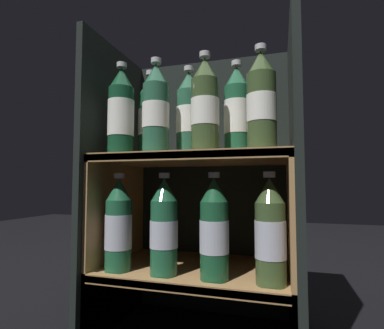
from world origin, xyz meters
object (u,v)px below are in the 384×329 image
at_px(bottle_upper_front_3, 261,103).
at_px(bottle_upper_back_2, 237,113).
at_px(bottle_upper_front_1, 156,111).
at_px(bottle_upper_front_2, 205,107).
at_px(bottle_upper_back_0, 150,118).
at_px(bottle_lower_front_2, 214,231).
at_px(bottle_lower_front_3, 270,233).
at_px(bottle_upper_front_0, 121,114).
at_px(bottle_lower_front_1, 164,228).
at_px(bottle_upper_back_1, 189,116).
at_px(bottle_lower_front_0, 119,226).

relative_size(bottle_upper_front_3, bottle_upper_back_2, 1.00).
xyz_separation_m(bottle_upper_front_1, bottle_upper_front_2, (0.14, 0.00, -0.00)).
xyz_separation_m(bottle_upper_front_2, bottle_upper_back_0, (-0.20, 0.08, -0.00)).
xyz_separation_m(bottle_lower_front_2, bottle_lower_front_3, (0.14, 0.00, -0.00)).
bearing_deg(bottle_lower_front_2, bottle_upper_front_0, 180.00).
distance_m(bottle_lower_front_1, bottle_lower_front_3, 0.28).
bearing_deg(bottle_upper_front_3, bottle_upper_front_1, 180.00).
distance_m(bottle_upper_front_3, bottle_upper_back_1, 0.23).
height_order(bottle_upper_back_1, bottle_upper_back_2, same).
height_order(bottle_upper_front_1, bottle_lower_front_3, bottle_upper_front_1).
bearing_deg(bottle_upper_front_3, bottle_upper_back_2, 131.38).
distance_m(bottle_lower_front_1, bottle_lower_front_2, 0.14).
height_order(bottle_upper_front_2, bottle_upper_front_3, same).
xyz_separation_m(bottle_upper_back_1, bottle_lower_front_3, (0.23, -0.08, -0.33)).
xyz_separation_m(bottle_upper_front_0, bottle_lower_front_1, (0.14, 0.00, -0.32)).
distance_m(bottle_upper_front_0, bottle_upper_front_3, 0.40).
bearing_deg(bottle_upper_front_0, bottle_lower_front_0, 180.00).
bearing_deg(bottle_upper_front_2, bottle_lower_front_1, 180.00).
bearing_deg(bottle_lower_front_3, bottle_lower_front_1, 180.00).
bearing_deg(bottle_lower_front_2, bottle_upper_front_2, 180.00).
distance_m(bottle_upper_front_1, bottle_upper_front_2, 0.14).
xyz_separation_m(bottle_upper_back_2, bottle_lower_front_0, (-0.33, -0.08, -0.33)).
bearing_deg(bottle_upper_front_3, bottle_upper_front_0, 180.00).
distance_m(bottle_upper_front_0, bottle_lower_front_3, 0.53).
bearing_deg(bottle_upper_front_1, bottle_lower_front_0, 180.00).
relative_size(bottle_upper_back_2, bottle_lower_front_2, 1.00).
xyz_separation_m(bottle_upper_front_2, bottle_lower_front_3, (0.16, -0.00, -0.33)).
bearing_deg(bottle_upper_front_0, bottle_upper_back_1, 24.85).
distance_m(bottle_upper_front_0, bottle_upper_back_2, 0.34).
height_order(bottle_upper_front_0, bottle_lower_front_2, bottle_upper_front_0).
height_order(bottle_upper_back_1, bottle_lower_front_1, bottle_upper_back_1).
relative_size(bottle_upper_front_1, bottle_lower_front_1, 1.00).
bearing_deg(bottle_upper_back_2, bottle_upper_front_2, -131.38).
bearing_deg(bottle_upper_front_3, bottle_lower_front_3, 0.00).
height_order(bottle_upper_front_0, bottle_upper_back_0, same).
bearing_deg(bottle_upper_front_2, bottle_upper_front_0, -180.00).
distance_m(bottle_upper_front_0, bottle_upper_back_0, 0.10).
distance_m(bottle_upper_front_1, bottle_lower_front_0, 0.35).
xyz_separation_m(bottle_upper_back_1, bottle_upper_back_2, (0.14, 0.00, -0.00)).
xyz_separation_m(bottle_upper_front_2, bottle_lower_front_2, (0.02, -0.00, -0.33)).
distance_m(bottle_upper_front_2, bottle_lower_front_2, 0.33).
distance_m(bottle_upper_back_1, bottle_lower_front_1, 0.34).
distance_m(bottle_upper_back_0, bottle_upper_back_2, 0.27).
xyz_separation_m(bottle_upper_back_1, bottle_lower_front_0, (-0.18, -0.08, -0.33)).
height_order(bottle_upper_front_3, bottle_lower_front_2, bottle_upper_front_3).
relative_size(bottle_upper_front_2, bottle_lower_front_3, 1.00).
distance_m(bottle_upper_front_3, bottle_upper_back_0, 0.35).
bearing_deg(bottle_upper_front_2, bottle_upper_back_0, 157.00).
bearing_deg(bottle_upper_back_0, bottle_lower_front_2, -20.76).
height_order(bottle_upper_front_0, bottle_upper_front_3, same).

